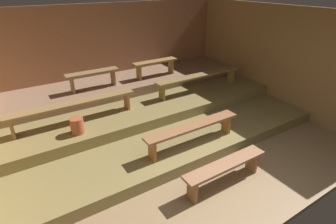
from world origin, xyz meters
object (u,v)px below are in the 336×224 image
bench_upper_right (155,64)px  bench_upper_left (93,75)px  bench_middle_left (74,105)px  bench_middle_right (200,77)px  pail_middle (77,126)px  bench_lower_center (193,129)px  bench_floor_center (225,168)px

bench_upper_right → bench_upper_left: bearing=180.0°
bench_middle_left → bench_upper_left: 1.20m
bench_middle_left → bench_middle_right: size_ratio=1.00×
bench_upper_left → bench_middle_left: bearing=-126.2°
bench_middle_left → pail_middle: (-0.09, -0.45, -0.20)m
bench_upper_right → bench_middle_left: bearing=-157.8°
bench_lower_center → bench_upper_left: bench_upper_left is taller
bench_floor_center → pail_middle: pail_middle is taller
bench_upper_right → pail_middle: 2.84m
bench_middle_right → bench_upper_right: bench_upper_right is taller
bench_lower_center → bench_middle_left: 2.30m
bench_middle_right → pail_middle: (-3.13, -0.45, -0.20)m
bench_upper_left → pail_middle: 1.66m
bench_lower_center → bench_middle_left: bench_middle_left is taller
bench_middle_right → bench_upper_left: (-2.34, 0.96, 0.19)m
bench_floor_center → bench_middle_left: size_ratio=0.62×
bench_middle_left → bench_middle_right: 3.04m
bench_lower_center → bench_upper_left: size_ratio=1.59×
bench_lower_center → pail_middle: size_ratio=6.43×
bench_floor_center → pail_middle: (-1.67, 2.06, 0.27)m
bench_lower_center → bench_middle_left: bearing=135.6°
bench_floor_center → bench_lower_center: 0.94m
bench_middle_left → bench_upper_left: (0.70, 0.96, 0.19)m
bench_upper_left → bench_upper_right: size_ratio=1.00×
bench_upper_left → pail_middle: size_ratio=4.04×
bench_floor_center → bench_lower_center: bearing=86.9°
pail_middle → bench_middle_right: bearing=8.2°
bench_middle_left → bench_middle_right: bearing=0.0°
bench_middle_left → bench_upper_left: size_ratio=2.02×
bench_upper_right → pail_middle: bench_upper_right is taller
bench_floor_center → bench_upper_left: bench_upper_left is taller
bench_middle_right → bench_upper_left: bearing=157.8°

